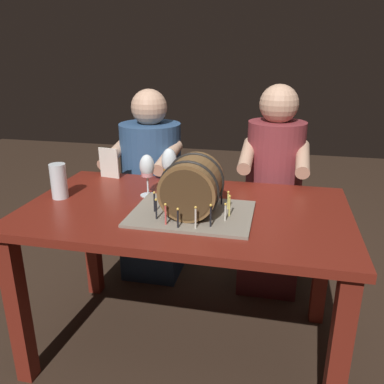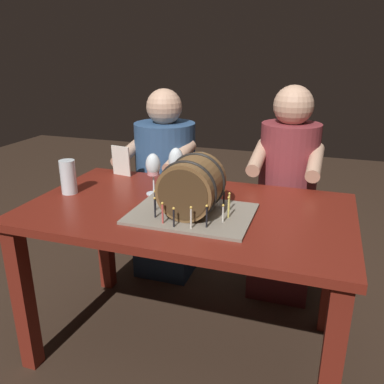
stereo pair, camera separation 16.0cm
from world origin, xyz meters
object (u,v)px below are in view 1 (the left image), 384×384
at_px(person_seated_left, 152,192).
at_px(wine_glass_amber, 169,163).
at_px(barrel_cake, 192,190).
at_px(menu_card, 109,163).
at_px(dining_table, 185,231).
at_px(person_seated_right, 272,202).
at_px(beer_pint, 59,183).
at_px(wine_glass_white, 195,165).
at_px(wine_glass_rose, 147,168).

bearing_deg(person_seated_left, wine_glass_amber, -61.72).
distance_m(barrel_cake, wine_glass_amber, 0.31).
relative_size(wine_glass_amber, menu_card, 1.32).
distance_m(dining_table, wine_glass_amber, 0.33).
height_order(person_seated_left, person_seated_right, person_seated_right).
distance_m(beer_pint, menu_card, 0.35).
distance_m(wine_glass_amber, person_seated_right, 0.73).
bearing_deg(menu_card, wine_glass_white, 0.38).
xyz_separation_m(person_seated_left, person_seated_right, (0.72, -0.00, -0.00)).
bearing_deg(dining_table, menu_card, 146.34).
height_order(menu_card, person_seated_left, person_seated_left).
bearing_deg(wine_glass_amber, menu_card, 159.37).
xyz_separation_m(wine_glass_amber, beer_pint, (-0.47, -0.19, -0.07)).
bearing_deg(wine_glass_rose, wine_glass_white, 37.22).
bearing_deg(person_seated_right, wine_glass_rose, -136.82).
relative_size(wine_glass_amber, beer_pint, 1.32).
xyz_separation_m(wine_glass_rose, person_seated_right, (0.56, 0.53, -0.32)).
xyz_separation_m(wine_glass_white, menu_card, (-0.47, 0.07, -0.04)).
distance_m(barrel_cake, beer_pint, 0.64).
height_order(barrel_cake, beer_pint, barrel_cake).
bearing_deg(person_seated_right, menu_card, -159.86).
bearing_deg(wine_glass_rose, person_seated_right, 43.18).
xyz_separation_m(wine_glass_amber, person_seated_right, (0.48, 0.45, -0.32)).
height_order(barrel_cake, person_seated_right, person_seated_right).
relative_size(menu_card, person_seated_right, 0.13).
bearing_deg(beer_pint, wine_glass_amber, 22.53).
distance_m(dining_table, person_seated_left, 0.73).
relative_size(dining_table, wine_glass_white, 7.55).
distance_m(wine_glass_white, wine_glass_amber, 0.13).
bearing_deg(barrel_cake, dining_table, 122.26).
bearing_deg(barrel_cake, wine_glass_amber, 122.60).
relative_size(barrel_cake, wine_glass_rose, 2.51).
distance_m(wine_glass_white, person_seated_right, 0.61).
relative_size(wine_glass_white, wine_glass_rose, 0.94).
height_order(wine_glass_amber, person_seated_left, person_seated_left).
xyz_separation_m(beer_pint, person_seated_left, (0.22, 0.64, -0.25)).
distance_m(barrel_cake, person_seated_left, 0.87).
relative_size(wine_glass_rose, beer_pint, 1.23).
height_order(barrel_cake, menu_card, barrel_cake).
relative_size(dining_table, person_seated_right, 1.16).
distance_m(barrel_cake, menu_card, 0.67).
xyz_separation_m(dining_table, wine_glass_rose, (-0.20, 0.11, 0.24)).
xyz_separation_m(wine_glass_rose, menu_card, (-0.28, 0.22, -0.05)).
distance_m(person_seated_left, person_seated_right, 0.72).
xyz_separation_m(dining_table, wine_glass_amber, (-0.12, 0.19, 0.25)).
height_order(barrel_cake, wine_glass_rose, barrel_cake).
xyz_separation_m(wine_glass_white, person_seated_right, (0.37, 0.38, -0.30)).
bearing_deg(person_seated_right, wine_glass_amber, -136.93).
bearing_deg(beer_pint, wine_glass_white, 24.28).
bearing_deg(menu_card, wine_glass_rose, -28.37).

